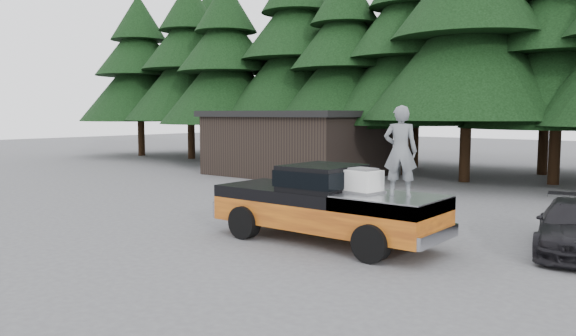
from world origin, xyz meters
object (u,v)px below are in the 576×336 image
Objects in this scene: parked_car at (576,227)px; man_on_bed at (400,151)px; pickup_truck at (326,216)px; utility_building at (296,143)px; air_compressor at (363,182)px.

man_on_bed is at bearing -150.27° from parked_car.
man_on_bed is 4.46m from parked_car.
parked_car is at bearing 28.49° from pickup_truck.
utility_building is at bearing 138.07° from parked_car.
air_compressor is (1.08, -0.04, 0.92)m from pickup_truck.
man_on_bed is (0.89, 0.10, 0.76)m from air_compressor.
utility_building reaches higher than air_compressor.
utility_building is (-10.00, 11.64, 1.00)m from pickup_truck.
pickup_truck is 1.47× the size of parked_car.
pickup_truck is 2.59m from man_on_bed.
pickup_truck is 5.76m from parked_car.
man_on_bed is at bearing 14.68° from air_compressor.
pickup_truck is at bearing -49.33° from utility_building.
utility_building is (-11.98, 11.59, -0.68)m from man_on_bed.
man_on_bed reaches higher than pickup_truck.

